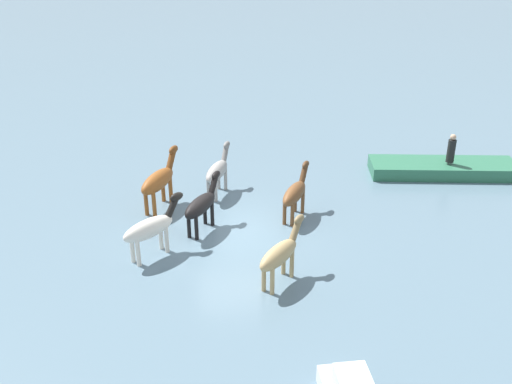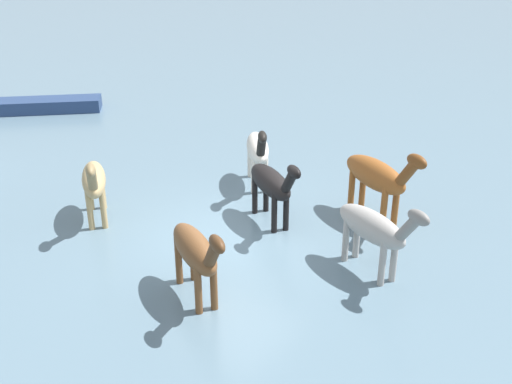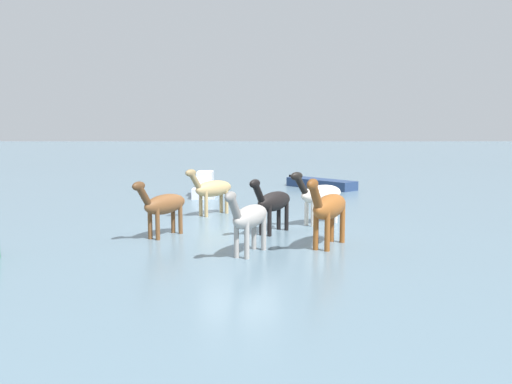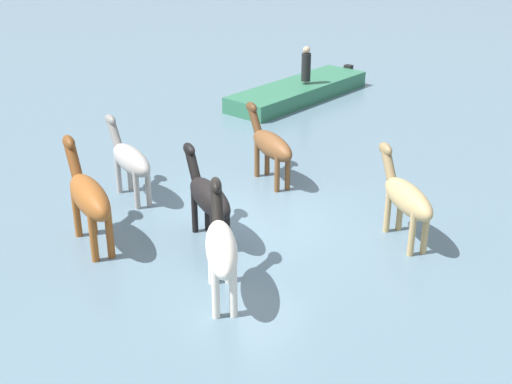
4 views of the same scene
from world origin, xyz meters
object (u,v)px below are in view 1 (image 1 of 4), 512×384
horse_lead (295,193)px  boat_launch_far (443,170)px  horse_gray_outer (201,205)px  horse_mid_herd (151,228)px  horse_rear_stallion (280,254)px  horse_chestnut_trailing (218,171)px  person_helmsman_aft (451,149)px  horse_dark_mare (159,180)px

horse_lead → boat_launch_far: size_ratio=0.34×
horse_gray_outer → horse_mid_herd: 2.19m
horse_lead → horse_rear_stallion: (3.93, -1.14, 0.01)m
horse_gray_outer → horse_rear_stallion: same height
horse_chestnut_trailing → boat_launch_far: bearing=-60.9°
horse_lead → person_helmsman_aft: person_helmsman_aft is taller
horse_chestnut_trailing → horse_dark_mare: horse_dark_mare is taller
horse_gray_outer → horse_lead: 3.33m
horse_mid_herd → horse_dark_mare: bearing=47.5°
horse_lead → boat_launch_far: bearing=-35.6°
boat_launch_far → person_helmsman_aft: (0.19, 0.13, 0.99)m
horse_dark_mare → boat_launch_far: size_ratio=0.39×
horse_mid_herd → horse_lead: bearing=-17.5°
horse_lead → horse_dark_mare: size_ratio=0.87×
horse_rear_stallion → horse_mid_herd: (-1.92, -3.77, 0.03)m
horse_chestnut_trailing → horse_mid_herd: bearing=175.6°
horse_dark_mare → horse_lead: bearing=-77.3°
horse_gray_outer → horse_rear_stallion: size_ratio=1.08×
horse_dark_mare → horse_chestnut_trailing: bearing=-39.3°
horse_gray_outer → horse_mid_herd: size_ratio=1.03×
horse_dark_mare → person_helmsman_aft: 11.74m
horse_lead → horse_rear_stallion: 4.10m
horse_gray_outer → horse_dark_mare: size_ratio=0.87×
horse_mid_herd → boat_launch_far: (-5.03, 11.67, -0.82)m
horse_gray_outer → horse_chestnut_trailing: bearing=17.8°
horse_lead → horse_gray_outer: bearing=129.7°
person_helmsman_aft → horse_mid_herd: bearing=-67.7°
horse_gray_outer → boat_launch_far: bearing=-38.5°
horse_lead → horse_rear_stallion: bearing=-165.8°
horse_rear_stallion → horse_dark_mare: horse_dark_mare is taller
horse_gray_outer → person_helmsman_aft: bearing=-39.7°
horse_gray_outer → horse_chestnut_trailing: horse_gray_outer is taller
horse_gray_outer → horse_dark_mare: horse_dark_mare is taller
horse_rear_stallion → person_helmsman_aft: 10.50m
horse_lead → horse_dark_mare: bearing=104.6°
horse_chestnut_trailing → person_helmsman_aft: bearing=-62.1°
horse_gray_outer → horse_mid_herd: horse_mid_herd is taller
horse_mid_herd → boat_launch_far: size_ratio=0.33×
person_helmsman_aft → horse_rear_stallion: bearing=-49.9°
horse_gray_outer → person_helmsman_aft: size_ratio=1.78×
horse_lead → horse_rear_stallion: size_ratio=1.09×
horse_lead → horse_dark_mare: horse_dark_mare is taller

